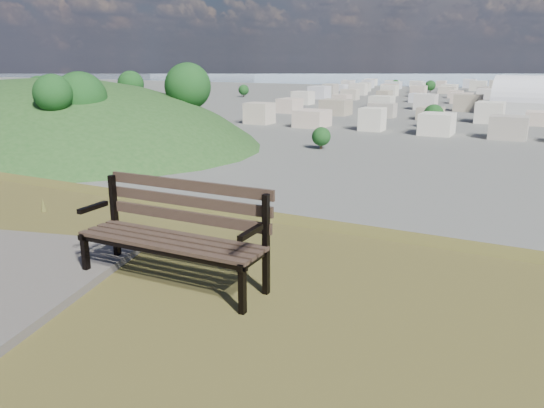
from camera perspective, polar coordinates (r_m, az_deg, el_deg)
The scene contains 4 objects.
park_bench at distance 4.96m, azimuth -10.23°, elevation -2.55°, with size 1.81×0.62×0.94m.
green_wooded_hill at distance 191.88m, azimuth -22.32°, elevation 6.13°, with size 165.60×132.48×82.80m.
city_trees at distance 322.80m, azimuth 22.84°, elevation 10.22°, with size 406.52×387.20×9.98m.
far_hills at distance 1406.11m, azimuth 25.83°, elevation 13.81°, with size 2050.00×340.00×60.00m.
Camera 1 is at (2.15, -1.77, 27.04)m, focal length 35.00 mm.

